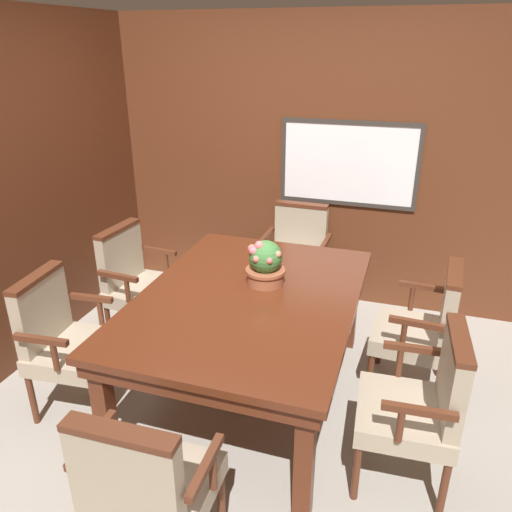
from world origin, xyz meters
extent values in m
plane|color=#A39E93|center=(0.00, 0.00, 0.00)|extent=(14.00, 14.00, 0.00)
cube|color=#5B2D19|center=(0.00, 1.85, 1.23)|extent=(7.20, 0.06, 2.45)
cube|color=white|center=(0.39, 1.81, 1.27)|extent=(1.09, 0.01, 0.65)
cube|color=#38332D|center=(0.39, 1.81, 1.61)|extent=(1.16, 0.02, 0.04)
cube|color=#38332D|center=(0.39, 1.81, 0.92)|extent=(1.16, 0.02, 0.03)
cube|color=#38332D|center=(-0.17, 1.81, 1.27)|extent=(0.04, 0.02, 0.65)
cube|color=#38332D|center=(0.95, 1.81, 1.27)|extent=(0.03, 0.02, 0.65)
cube|color=#562614|center=(-0.52, -0.57, 0.36)|extent=(0.09, 0.09, 0.72)
cube|color=#562614|center=(0.59, -0.57, 0.36)|extent=(0.09, 0.09, 0.72)
cube|color=#562614|center=(-0.52, 1.05, 0.36)|extent=(0.09, 0.09, 0.72)
cube|color=#562614|center=(0.59, 1.05, 0.36)|extent=(0.09, 0.09, 0.72)
cube|color=#562614|center=(0.03, 0.24, 0.67)|extent=(1.26, 1.77, 0.09)
cube|color=#562614|center=(0.03, 0.24, 0.74)|extent=(1.32, 1.83, 0.04)
cylinder|color=#562B19|center=(-0.76, 0.42, 0.18)|extent=(0.04, 0.04, 0.36)
cylinder|color=#562B19|center=(-0.73, 0.86, 0.18)|extent=(0.04, 0.04, 0.36)
cylinder|color=#562B19|center=(-1.19, 0.46, 0.18)|extent=(0.04, 0.04, 0.36)
cylinder|color=#562B19|center=(-1.15, 0.90, 0.18)|extent=(0.04, 0.04, 0.36)
cube|color=tan|center=(-0.96, 0.66, 0.41)|extent=(0.53, 0.54, 0.11)
cube|color=tan|center=(-1.16, 0.68, 0.68)|extent=(0.12, 0.46, 0.43)
cube|color=#562B19|center=(-1.16, 0.68, 0.91)|extent=(0.13, 0.46, 0.03)
cylinder|color=#562B19|center=(-0.94, 0.40, 0.56)|extent=(0.04, 0.04, 0.19)
cube|color=#562B19|center=(-1.02, 0.41, 0.66)|extent=(0.34, 0.07, 0.04)
cylinder|color=#562B19|center=(-0.90, 0.92, 0.56)|extent=(0.04, 0.04, 0.19)
cube|color=#562B19|center=(-0.97, 0.92, 0.66)|extent=(0.34, 0.07, 0.04)
cylinder|color=#562B19|center=(-0.73, -0.39, 0.18)|extent=(0.04, 0.04, 0.36)
cylinder|color=#562B19|center=(-0.77, 0.05, 0.18)|extent=(0.04, 0.04, 0.36)
cylinder|color=#562B19|center=(-1.16, -0.43, 0.18)|extent=(0.04, 0.04, 0.36)
cylinder|color=#562B19|center=(-1.19, 0.01, 0.18)|extent=(0.04, 0.04, 0.36)
cube|color=tan|center=(-0.96, -0.19, 0.41)|extent=(0.53, 0.54, 0.11)
cube|color=tan|center=(-1.17, -0.21, 0.68)|extent=(0.12, 0.46, 0.43)
cube|color=#562B19|center=(-1.17, -0.21, 0.91)|extent=(0.13, 0.46, 0.03)
cylinder|color=#562B19|center=(-0.90, -0.44, 0.56)|extent=(0.04, 0.04, 0.19)
cube|color=#562B19|center=(-0.98, -0.45, 0.66)|extent=(0.34, 0.06, 0.04)
cylinder|color=#562B19|center=(-0.95, 0.07, 0.56)|extent=(0.04, 0.04, 0.19)
cube|color=#562B19|center=(-1.02, 0.06, 0.66)|extent=(0.34, 0.06, 0.04)
cylinder|color=#562B19|center=(0.23, -0.76, 0.18)|extent=(0.04, 0.04, 0.36)
cylinder|color=#562B19|center=(-0.21, -0.77, 0.18)|extent=(0.04, 0.04, 0.36)
cube|color=tan|center=(0.01, -0.98, 0.41)|extent=(0.51, 0.50, 0.11)
cube|color=tan|center=(0.02, -1.18, 0.68)|extent=(0.46, 0.09, 0.43)
cube|color=#562B19|center=(0.02, -1.18, 0.91)|extent=(0.46, 0.10, 0.03)
cylinder|color=#562B19|center=(0.27, -0.94, 0.56)|extent=(0.04, 0.04, 0.19)
cube|color=#562B19|center=(0.27, -1.01, 0.66)|extent=(0.04, 0.34, 0.04)
cylinder|color=#562B19|center=(-0.25, -0.95, 0.56)|extent=(0.04, 0.04, 0.19)
cube|color=#562B19|center=(-0.25, -1.02, 0.66)|extent=(0.04, 0.34, 0.04)
cylinder|color=#562B19|center=(0.83, 0.88, 0.18)|extent=(0.04, 0.04, 0.36)
cylinder|color=#562B19|center=(0.81, 0.44, 0.18)|extent=(0.04, 0.04, 0.36)
cylinder|color=#562B19|center=(1.26, 0.85, 0.18)|extent=(0.04, 0.04, 0.36)
cylinder|color=#562B19|center=(1.23, 0.41, 0.18)|extent=(0.04, 0.04, 0.36)
cube|color=tan|center=(1.03, 0.65, 0.41)|extent=(0.52, 0.53, 0.11)
cube|color=tan|center=(1.24, 0.63, 0.68)|extent=(0.11, 0.46, 0.43)
cube|color=#562B19|center=(1.24, 0.63, 0.91)|extent=(0.12, 0.46, 0.03)
cylinder|color=#562B19|center=(1.01, 0.91, 0.56)|extent=(0.04, 0.04, 0.19)
cube|color=#562B19|center=(1.09, 0.90, 0.66)|extent=(0.34, 0.06, 0.04)
cylinder|color=#562B19|center=(0.98, 0.39, 0.56)|extent=(0.04, 0.04, 0.19)
cube|color=#562B19|center=(1.05, 0.39, 0.66)|extent=(0.34, 0.06, 0.04)
cylinder|color=#562B19|center=(-0.20, 1.28, 0.18)|extent=(0.04, 0.04, 0.36)
cylinder|color=#562B19|center=(0.24, 1.27, 0.18)|extent=(0.04, 0.04, 0.36)
cylinder|color=#562B19|center=(-0.19, 1.71, 0.18)|extent=(0.04, 0.04, 0.36)
cylinder|color=#562B19|center=(0.25, 1.70, 0.18)|extent=(0.04, 0.04, 0.36)
cube|color=tan|center=(0.03, 1.49, 0.41)|extent=(0.51, 0.50, 0.11)
cube|color=tan|center=(0.03, 1.69, 0.68)|extent=(0.46, 0.09, 0.43)
cube|color=#562B19|center=(0.03, 1.69, 0.91)|extent=(0.46, 0.10, 0.03)
cylinder|color=#562B19|center=(-0.23, 1.46, 0.56)|extent=(0.04, 0.04, 0.19)
cube|color=#562B19|center=(-0.23, 1.53, 0.66)|extent=(0.04, 0.34, 0.04)
cylinder|color=#562B19|center=(0.29, 1.45, 0.56)|extent=(0.04, 0.04, 0.19)
cube|color=#562B19|center=(0.29, 1.52, 0.66)|extent=(0.04, 0.34, 0.04)
cylinder|color=#562B19|center=(0.80, 0.05, 0.18)|extent=(0.04, 0.04, 0.36)
cylinder|color=#562B19|center=(0.82, -0.39, 0.18)|extent=(0.04, 0.04, 0.36)
cylinder|color=#562B19|center=(1.22, 0.08, 0.18)|extent=(0.04, 0.04, 0.36)
cylinder|color=#562B19|center=(1.25, -0.36, 0.18)|extent=(0.04, 0.04, 0.36)
cube|color=tan|center=(1.02, -0.15, 0.41)|extent=(0.51, 0.53, 0.11)
cube|color=tan|center=(1.23, -0.14, 0.68)|extent=(0.11, 0.46, 0.43)
cube|color=#562B19|center=(1.23, -0.14, 0.91)|extent=(0.11, 0.46, 0.03)
cylinder|color=#562B19|center=(0.97, 0.10, 0.56)|extent=(0.04, 0.04, 0.19)
cube|color=#562B19|center=(1.04, 0.11, 0.66)|extent=(0.34, 0.06, 0.04)
cylinder|color=#562B19|center=(1.00, -0.41, 0.56)|extent=(0.04, 0.04, 0.19)
cube|color=#562B19|center=(1.07, -0.41, 0.66)|extent=(0.34, 0.06, 0.04)
cylinder|color=#9E5638|center=(0.09, 0.43, 0.81)|extent=(0.24, 0.24, 0.10)
cylinder|color=#9E5638|center=(0.09, 0.43, 0.85)|extent=(0.26, 0.26, 0.02)
sphere|color=#427F3D|center=(0.09, 0.43, 0.95)|extent=(0.21, 0.21, 0.21)
sphere|color=#E68365|center=(0.17, 0.40, 0.99)|extent=(0.04, 0.04, 0.04)
sphere|color=#F17676|center=(0.06, 0.39, 1.04)|extent=(0.06, 0.06, 0.06)
sphere|color=#E87965|center=(0.08, 0.53, 0.94)|extent=(0.05, 0.05, 0.05)
sphere|color=#E17564|center=(0.05, 0.33, 0.97)|extent=(0.04, 0.04, 0.04)
sphere|color=#F57260|center=(0.00, 0.41, 1.00)|extent=(0.06, 0.06, 0.06)
sphere|color=#DB6F7E|center=(0.02, 0.37, 1.01)|extent=(0.06, 0.06, 0.06)
sphere|color=#F76D6D|center=(0.14, 0.34, 0.97)|extent=(0.04, 0.04, 0.04)
camera|label=1|loc=(0.92, -2.36, 2.21)|focal=35.00mm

